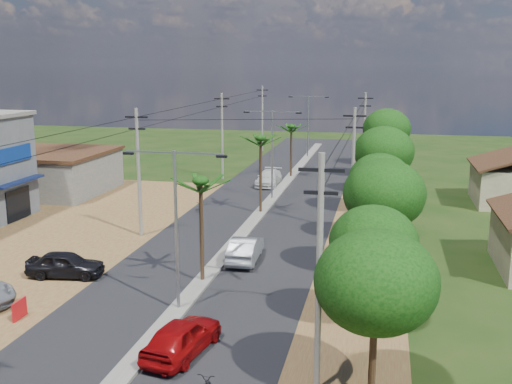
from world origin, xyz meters
TOP-DOWN VIEW (x-y plane):
  - ground at (0.00, 0.00)m, footprint 160.00×160.00m
  - road at (0.00, 15.00)m, footprint 12.00×110.00m
  - median at (0.00, 18.00)m, footprint 1.00×90.00m
  - dirt_lot_west at (-15.00, 8.00)m, footprint 18.00×46.00m
  - dirt_shoulder_east at (8.50, 15.00)m, footprint 5.00×90.00m
  - low_shed at (-21.00, 24.00)m, footprint 10.40×10.40m
  - tree_east_a at (9.50, -6.00)m, footprint 4.40×4.40m
  - tree_east_b at (9.30, 0.00)m, footprint 4.00×4.00m
  - tree_east_c at (9.70, 7.00)m, footprint 4.60×4.60m
  - tree_east_d at (9.40, 14.00)m, footprint 4.20×4.20m
  - tree_east_e at (9.60, 22.00)m, footprint 4.80×4.80m
  - tree_east_f at (9.20, 30.00)m, footprint 3.80×3.80m
  - tree_east_g at (9.80, 38.00)m, footprint 5.00×5.00m
  - tree_east_h at (9.50, 46.00)m, footprint 4.40×4.40m
  - palm_median_near at (0.00, 4.00)m, footprint 2.00×2.00m
  - palm_median_mid at (0.00, 20.00)m, footprint 2.00×2.00m
  - palm_median_far at (0.00, 36.00)m, footprint 2.00×2.00m
  - streetlight_near at (0.00, 0.00)m, footprint 5.10×0.18m
  - streetlight_mid at (0.00, 25.00)m, footprint 5.10×0.18m
  - streetlight_far at (0.00, 50.00)m, footprint 5.10×0.18m
  - utility_pole_w_b at (-7.00, 12.00)m, footprint 1.60×0.24m
  - utility_pole_w_c at (-7.00, 34.00)m, footprint 1.60×0.24m
  - utility_pole_w_d at (-7.00, 55.00)m, footprint 1.60×0.24m
  - utility_pole_e_a at (7.50, -6.00)m, footprint 1.60×0.24m
  - utility_pole_e_b at (7.50, 16.00)m, footprint 1.60×0.24m
  - utility_pole_e_c at (7.50, 38.00)m, footprint 1.60×0.24m
  - car_red_near at (1.67, -4.28)m, footprint 2.62×4.81m
  - car_silver_mid at (1.50, 8.11)m, footprint 1.79×4.68m
  - car_white_far at (-1.50, 31.36)m, footprint 2.09×5.12m
  - car_parked_dark at (-7.89, 3.20)m, footprint 4.55×2.35m
  - moto_rider_west_a at (-5.00, 19.60)m, footprint 1.03×1.74m
  - moto_rider_west_b at (-1.20, 33.71)m, footprint 0.60×1.70m
  - roadside_sign at (-7.10, -2.51)m, footprint 0.10×1.15m

SIDE VIEW (x-z plane):
  - ground at x=0.00m, z-range 0.00..0.00m
  - dirt_shoulder_east at x=8.50m, z-range 0.00..0.03m
  - dirt_lot_west at x=-15.00m, z-range 0.00..0.04m
  - road at x=0.00m, z-range 0.00..0.04m
  - median at x=0.00m, z-range 0.00..0.18m
  - moto_rider_west_a at x=-5.00m, z-range 0.00..0.86m
  - roadside_sign at x=-7.10m, z-range 0.00..0.95m
  - moto_rider_west_b at x=-1.20m, z-range 0.00..1.00m
  - car_parked_dark at x=-7.89m, z-range 0.00..1.48m
  - car_white_far at x=-1.50m, z-range 0.00..1.48m
  - car_silver_mid at x=1.50m, z-range 0.00..1.52m
  - car_red_near at x=1.67m, z-range 0.00..1.55m
  - low_shed at x=-21.00m, z-range -0.01..3.94m
  - tree_east_f at x=9.20m, z-range 1.13..6.64m
  - tree_east_b at x=9.30m, z-range 1.20..7.03m
  - tree_east_d at x=9.40m, z-range 1.27..7.41m
  - tree_east_a at x=9.50m, z-range 1.30..7.67m
  - tree_east_h at x=9.50m, z-range 1.38..7.90m
  - utility_pole_w_b at x=-7.00m, z-range 0.26..9.26m
  - utility_pole_w_c at x=-7.00m, z-range 0.26..9.26m
  - utility_pole_w_d at x=-7.00m, z-range 0.26..9.26m
  - utility_pole_e_a at x=7.50m, z-range 0.26..9.26m
  - utility_pole_e_b at x=7.50m, z-range 0.26..9.26m
  - utility_pole_e_c at x=7.50m, z-range 0.26..9.26m
  - streetlight_near at x=0.00m, z-range 0.79..8.79m
  - streetlight_mid at x=0.00m, z-range 0.79..8.79m
  - streetlight_far at x=0.00m, z-range 0.79..8.79m
  - tree_east_c at x=9.70m, z-range 1.45..8.28m
  - tree_east_e at x=9.60m, z-range 1.52..8.66m
  - tree_east_g at x=9.80m, z-range 1.55..8.93m
  - palm_median_far at x=0.00m, z-range 2.34..8.19m
  - palm_median_near at x=0.00m, z-range 2.46..8.61m
  - palm_median_mid at x=0.00m, z-range 2.62..9.17m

